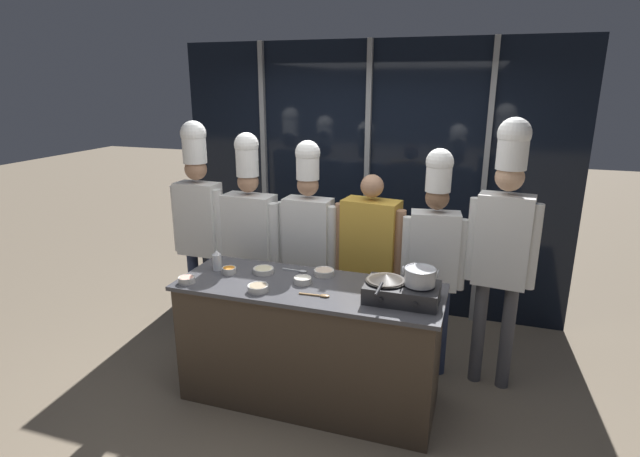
{
  "coord_description": "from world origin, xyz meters",
  "views": [
    {
      "loc": [
        1.11,
        -3.09,
        2.32
      ],
      "look_at": [
        0.0,
        0.25,
        1.27
      ],
      "focal_mm": 28.0,
      "sensor_mm": 36.0,
      "label": 1
    }
  ],
  "objects_px": {
    "portable_stove": "(402,292)",
    "prep_bowl_garlic": "(303,280)",
    "prep_bowl_mushrooms": "(258,288)",
    "chef_apprentice": "(504,231)",
    "prep_bowl_chicken": "(324,272)",
    "serving_spoon_solid": "(299,271)",
    "serving_spoon_slotted": "(320,295)",
    "stock_pot": "(420,276)",
    "prep_bowl_shrimp": "(187,279)",
    "prep_bowl_noodles": "(263,270)",
    "frying_pan": "(386,278)",
    "chef_sous": "(250,229)",
    "person_guest": "(370,252)",
    "chef_pastry": "(434,246)",
    "chef_head": "(199,213)",
    "chef_line": "(308,232)",
    "squeeze_bottle_clear": "(217,260)",
    "prep_bowl_carrots": "(229,270)"
  },
  "relations": [
    {
      "from": "squeeze_bottle_clear",
      "to": "prep_bowl_chicken",
      "type": "height_order",
      "value": "squeeze_bottle_clear"
    },
    {
      "from": "frying_pan",
      "to": "stock_pot",
      "type": "relative_size",
      "value": 2.0
    },
    {
      "from": "serving_spoon_slotted",
      "to": "prep_bowl_carrots",
      "type": "bearing_deg",
      "value": 167.03
    },
    {
      "from": "chef_apprentice",
      "to": "chef_head",
      "type": "bearing_deg",
      "value": 7.16
    },
    {
      "from": "person_guest",
      "to": "serving_spoon_solid",
      "type": "bearing_deg",
      "value": 56.35
    },
    {
      "from": "stock_pot",
      "to": "prep_bowl_shrimp",
      "type": "xyz_separation_m",
      "value": [
        -1.63,
        -0.19,
        -0.16
      ]
    },
    {
      "from": "prep_bowl_noodles",
      "to": "prep_bowl_garlic",
      "type": "height_order",
      "value": "prep_bowl_garlic"
    },
    {
      "from": "prep_bowl_mushrooms",
      "to": "serving_spoon_solid",
      "type": "distance_m",
      "value": 0.46
    },
    {
      "from": "chef_apprentice",
      "to": "person_guest",
      "type": "bearing_deg",
      "value": 2.64
    },
    {
      "from": "prep_bowl_chicken",
      "to": "chef_apprentice",
      "type": "distance_m",
      "value": 1.35
    },
    {
      "from": "serving_spoon_solid",
      "to": "person_guest",
      "type": "height_order",
      "value": "person_guest"
    },
    {
      "from": "prep_bowl_noodles",
      "to": "person_guest",
      "type": "relative_size",
      "value": 0.1
    },
    {
      "from": "prep_bowl_carrots",
      "to": "chef_apprentice",
      "type": "xyz_separation_m",
      "value": [
        1.93,
        0.61,
        0.31
      ]
    },
    {
      "from": "stock_pot",
      "to": "prep_bowl_noodles",
      "type": "xyz_separation_m",
      "value": [
        -1.18,
        0.16,
        -0.16
      ]
    },
    {
      "from": "portable_stove",
      "to": "prep_bowl_garlic",
      "type": "distance_m",
      "value": 0.72
    },
    {
      "from": "squeeze_bottle_clear",
      "to": "prep_bowl_carrots",
      "type": "relative_size",
      "value": 1.5
    },
    {
      "from": "prep_bowl_chicken",
      "to": "serving_spoon_solid",
      "type": "height_order",
      "value": "prep_bowl_chicken"
    },
    {
      "from": "portable_stove",
      "to": "chef_sous",
      "type": "xyz_separation_m",
      "value": [
        -1.46,
        0.73,
        0.09
      ]
    },
    {
      "from": "frying_pan",
      "to": "chef_head",
      "type": "relative_size",
      "value": 0.23
    },
    {
      "from": "stock_pot",
      "to": "chef_head",
      "type": "relative_size",
      "value": 0.12
    },
    {
      "from": "prep_bowl_noodles",
      "to": "serving_spoon_solid",
      "type": "xyz_separation_m",
      "value": [
        0.25,
        0.11,
        -0.02
      ]
    },
    {
      "from": "stock_pot",
      "to": "chef_apprentice",
      "type": "xyz_separation_m",
      "value": [
        0.51,
        0.68,
        0.15
      ]
    },
    {
      "from": "chef_sous",
      "to": "prep_bowl_noodles",
      "type": "bearing_deg",
      "value": 126.44
    },
    {
      "from": "portable_stove",
      "to": "chef_sous",
      "type": "bearing_deg",
      "value": 153.39
    },
    {
      "from": "frying_pan",
      "to": "prep_bowl_mushrooms",
      "type": "xyz_separation_m",
      "value": [
        -0.85,
        -0.16,
        -0.12
      ]
    },
    {
      "from": "prep_bowl_garlic",
      "to": "chef_line",
      "type": "xyz_separation_m",
      "value": [
        -0.21,
        0.71,
        0.13
      ]
    },
    {
      "from": "prep_bowl_mushrooms",
      "to": "portable_stove",
      "type": "bearing_deg",
      "value": 9.93
    },
    {
      "from": "prep_bowl_noodles",
      "to": "chef_apprentice",
      "type": "height_order",
      "value": "chef_apprentice"
    },
    {
      "from": "person_guest",
      "to": "chef_apprentice",
      "type": "bearing_deg",
      "value": -176.85
    },
    {
      "from": "prep_bowl_carrots",
      "to": "serving_spoon_solid",
      "type": "xyz_separation_m",
      "value": [
        0.49,
        0.2,
        -0.02
      ]
    },
    {
      "from": "prep_bowl_mushrooms",
      "to": "chef_apprentice",
      "type": "bearing_deg",
      "value": 28.25
    },
    {
      "from": "serving_spoon_slotted",
      "to": "person_guest",
      "type": "bearing_deg",
      "value": 80.74
    },
    {
      "from": "serving_spoon_slotted",
      "to": "serving_spoon_solid",
      "type": "bearing_deg",
      "value": 127.96
    },
    {
      "from": "stock_pot",
      "to": "squeeze_bottle_clear",
      "type": "height_order",
      "value": "stock_pot"
    },
    {
      "from": "serving_spoon_slotted",
      "to": "prep_bowl_chicken",
      "type": "bearing_deg",
      "value": 103.93
    },
    {
      "from": "portable_stove",
      "to": "stock_pot",
      "type": "distance_m",
      "value": 0.17
    },
    {
      "from": "prep_bowl_carrots",
      "to": "chef_pastry",
      "type": "bearing_deg",
      "value": 23.48
    },
    {
      "from": "prep_bowl_mushrooms",
      "to": "chef_pastry",
      "type": "bearing_deg",
      "value": 38.29
    },
    {
      "from": "prep_bowl_chicken",
      "to": "chef_sous",
      "type": "relative_size",
      "value": 0.08
    },
    {
      "from": "prep_bowl_noodles",
      "to": "chef_apprentice",
      "type": "relative_size",
      "value": 0.08
    },
    {
      "from": "stock_pot",
      "to": "chef_line",
      "type": "distance_m",
      "value": 1.3
    },
    {
      "from": "prep_bowl_shrimp",
      "to": "prep_bowl_noodles",
      "type": "distance_m",
      "value": 0.57
    },
    {
      "from": "prep_bowl_carrots",
      "to": "person_guest",
      "type": "distance_m",
      "value": 1.16
    },
    {
      "from": "prep_bowl_carrots",
      "to": "chef_pastry",
      "type": "height_order",
      "value": "chef_pastry"
    },
    {
      "from": "chef_pastry",
      "to": "prep_bowl_garlic",
      "type": "bearing_deg",
      "value": 29.06
    },
    {
      "from": "frying_pan",
      "to": "chef_apprentice",
      "type": "xyz_separation_m",
      "value": [
        0.73,
        0.69,
        0.19
      ]
    },
    {
      "from": "squeeze_bottle_clear",
      "to": "serving_spoon_solid",
      "type": "xyz_separation_m",
      "value": [
        0.61,
        0.16,
        -0.07
      ]
    },
    {
      "from": "chef_line",
      "to": "chef_pastry",
      "type": "relative_size",
      "value": 1.01
    },
    {
      "from": "prep_bowl_mushrooms",
      "to": "squeeze_bottle_clear",
      "type": "bearing_deg",
      "value": 149.71
    },
    {
      "from": "serving_spoon_slotted",
      "to": "chef_sous",
      "type": "xyz_separation_m",
      "value": [
        -0.93,
        0.85,
        0.14
      ]
    }
  ]
}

